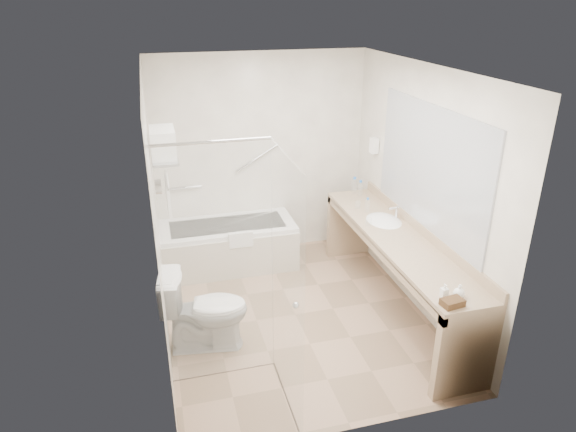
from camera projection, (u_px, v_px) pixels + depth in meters
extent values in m
plane|color=tan|center=(295.00, 314.00, 5.38)|extent=(3.20, 3.20, 0.00)
cube|color=silver|center=(297.00, 69.00, 4.38)|extent=(2.60, 3.20, 0.10)
cube|color=white|center=(261.00, 157.00, 6.30)|extent=(2.60, 0.10, 2.50)
cube|color=white|center=(361.00, 290.00, 3.46)|extent=(2.60, 0.10, 2.50)
cube|color=white|center=(156.00, 218.00, 4.57)|extent=(0.10, 3.20, 2.50)
cube|color=white|center=(420.00, 192.00, 5.19)|extent=(0.10, 3.20, 2.50)
cube|color=white|center=(228.00, 245.00, 6.26)|extent=(1.60, 0.70, 0.55)
cube|color=beige|center=(233.00, 260.00, 5.95)|extent=(1.60, 0.02, 0.50)
cube|color=white|center=(241.00, 239.00, 5.88)|extent=(0.28, 0.06, 0.18)
cylinder|color=silver|center=(185.00, 188.00, 6.16)|extent=(0.40, 0.03, 0.03)
cylinder|color=silver|center=(257.00, 158.00, 6.25)|extent=(0.53, 0.03, 0.33)
cube|color=silver|center=(218.00, 269.00, 4.14)|extent=(0.90, 0.01, 2.10)
cube|color=silver|center=(287.00, 290.00, 3.85)|extent=(0.02, 0.90, 2.10)
cylinder|color=silver|center=(211.00, 142.00, 3.72)|extent=(0.90, 0.02, 0.02)
sphere|color=silver|center=(296.00, 305.00, 3.74)|extent=(0.05, 0.05, 0.05)
cylinder|color=silver|center=(158.00, 187.00, 3.29)|extent=(0.04, 0.10, 0.10)
cube|color=silver|center=(164.00, 157.00, 4.73)|extent=(0.24, 0.55, 0.02)
cylinder|color=silver|center=(167.00, 180.00, 4.82)|extent=(0.02, 0.55, 0.02)
cube|color=white|center=(168.00, 196.00, 4.88)|extent=(0.03, 0.42, 0.32)
cube|color=white|center=(164.00, 152.00, 4.71)|extent=(0.22, 0.40, 0.08)
cube|color=white|center=(163.00, 143.00, 4.68)|extent=(0.22, 0.40, 0.08)
cube|color=white|center=(162.00, 133.00, 4.64)|extent=(0.22, 0.40, 0.08)
cube|color=tan|center=(398.00, 239.00, 5.16)|extent=(0.55, 2.70, 0.05)
cube|color=tan|center=(422.00, 229.00, 5.19)|extent=(0.03, 2.70, 0.10)
cube|color=tan|center=(374.00, 246.00, 5.12)|extent=(0.04, 2.70, 0.08)
cube|color=tan|center=(466.00, 354.00, 4.17)|extent=(0.55, 0.08, 0.80)
cube|color=tan|center=(349.00, 225.00, 6.49)|extent=(0.55, 0.08, 0.80)
ellipsoid|color=white|center=(384.00, 223.00, 5.52)|extent=(0.40, 0.52, 0.14)
cylinder|color=silver|center=(397.00, 212.00, 5.51)|extent=(0.03, 0.03, 0.14)
cube|color=#A4A8B0|center=(429.00, 168.00, 4.93)|extent=(0.02, 2.00, 1.20)
cube|color=white|center=(374.00, 146.00, 6.03)|extent=(0.08, 0.10, 0.18)
imported|color=white|center=(205.00, 310.00, 4.76)|extent=(0.85, 0.56, 0.78)
cube|color=#4D331B|center=(452.00, 302.00, 3.99)|extent=(0.19, 0.14, 0.06)
imported|color=white|center=(444.00, 294.00, 4.11)|extent=(0.06, 0.12, 0.05)
imported|color=white|center=(459.00, 292.00, 4.10)|extent=(0.11, 0.13, 0.09)
cylinder|color=silver|center=(360.00, 189.00, 6.14)|extent=(0.06, 0.06, 0.18)
cylinder|color=blue|center=(361.00, 181.00, 6.10)|extent=(0.03, 0.03, 0.03)
cylinder|color=silver|center=(354.00, 186.00, 6.23)|extent=(0.06, 0.06, 0.18)
cylinder|color=blue|center=(355.00, 178.00, 6.18)|extent=(0.03, 0.03, 0.03)
cylinder|color=silver|center=(367.00, 206.00, 5.70)|extent=(0.05, 0.05, 0.15)
cylinder|color=blue|center=(368.00, 199.00, 5.67)|extent=(0.03, 0.03, 0.02)
cylinder|color=silver|center=(358.00, 205.00, 5.82)|extent=(0.08, 0.08, 0.08)
cylinder|color=silver|center=(369.00, 222.00, 5.38)|extent=(0.08, 0.08, 0.08)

